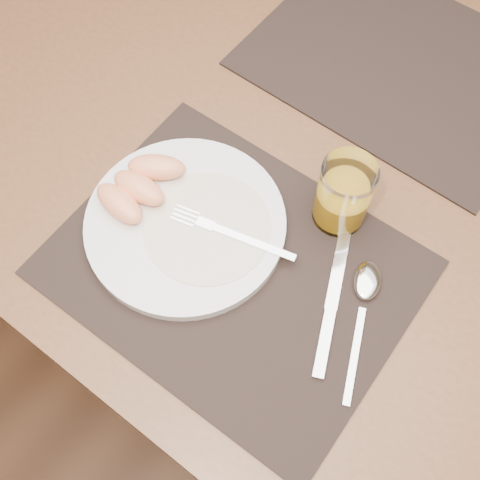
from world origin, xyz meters
name	(u,v)px	position (x,y,z in m)	size (l,w,h in m)	color
ground	(286,324)	(0.00, 0.00, 0.00)	(5.00, 5.00, 0.00)	#55321D
table	(315,186)	(0.00, 0.00, 0.67)	(1.40, 0.90, 0.75)	brown
placemat_near	(233,267)	(0.01, -0.22, 0.75)	(0.45, 0.35, 0.00)	black
placemat_far	(400,63)	(0.00, 0.22, 0.75)	(0.45, 0.35, 0.00)	black
plate	(185,224)	(-0.08, -0.21, 0.76)	(0.27, 0.27, 0.02)	white
plate_dressing	(207,227)	(-0.05, -0.20, 0.77)	(0.17, 0.17, 0.00)	white
fork	(222,230)	(-0.03, -0.19, 0.77)	(0.17, 0.06, 0.00)	silver
knife	(331,309)	(0.14, -0.19, 0.76)	(0.10, 0.21, 0.01)	silver
spoon	(366,291)	(0.16, -0.15, 0.76)	(0.09, 0.18, 0.01)	silver
juice_glass	(343,196)	(0.07, -0.07, 0.80)	(0.07, 0.07, 0.11)	white
grapefruit_wedges	(139,186)	(-0.16, -0.21, 0.79)	(0.09, 0.13, 0.03)	#FF9C68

